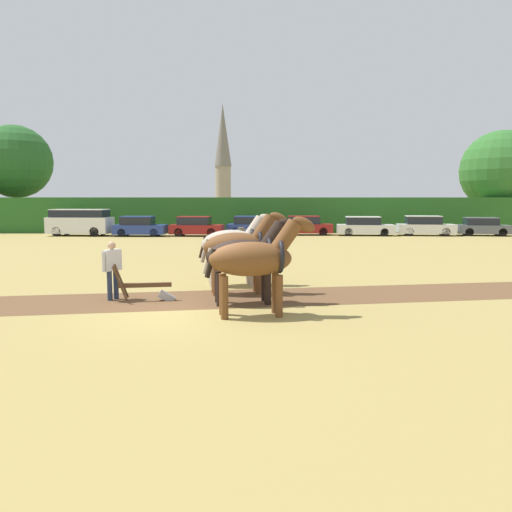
{
  "coord_description": "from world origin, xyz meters",
  "views": [
    {
      "loc": [
        1.41,
        -12.29,
        2.81
      ],
      "look_at": [
        1.76,
        2.77,
        1.1
      ],
      "focal_mm": 35.0,
      "sensor_mm": 36.0,
      "label": 1
    }
  ],
  "objects": [
    {
      "name": "plow",
      "position": [
        -1.23,
        1.43,
        0.32
      ],
      "size": [
        1.71,
        0.55,
        1.13
      ],
      "rotation": [
        0.0,
        0.0,
        0.13
      ],
      "color": "#4C331E",
      "rests_on": "ground"
    },
    {
      "name": "parked_car_right",
      "position": [
        10.8,
        26.48,
        0.71
      ],
      "size": [
        4.56,
        2.38,
        1.48
      ],
      "rotation": [
        0.0,
        0.0,
        -0.13
      ],
      "color": "silver",
      "rests_on": "ground"
    },
    {
      "name": "parked_car_center_right",
      "position": [
        6.25,
        27.16,
        0.73
      ],
      "size": [
        4.11,
        1.83,
        1.51
      ],
      "rotation": [
        0.0,
        0.0,
        -0.03
      ],
      "color": "maroon",
      "rests_on": "ground"
    },
    {
      "name": "parked_van",
      "position": [
        -11.37,
        26.76,
        1.06
      ],
      "size": [
        4.97,
        2.43,
        2.06
      ],
      "rotation": [
        0.0,
        0.0,
        -0.1
      ],
      "color": "silver",
      "rests_on": "ground"
    },
    {
      "name": "parked_car_far_right",
      "position": [
        15.5,
        26.28,
        0.74
      ],
      "size": [
        4.55,
        2.38,
        1.54
      ],
      "rotation": [
        0.0,
        0.0,
        -0.16
      ],
      "color": "silver",
      "rests_on": "ground"
    },
    {
      "name": "draft_horse_trail_left",
      "position": [
        1.28,
        2.51,
        1.4
      ],
      "size": [
        2.7,
        1.17,
        2.51
      ],
      "rotation": [
        0.0,
        0.0,
        0.13
      ],
      "color": "brown",
      "rests_on": "ground"
    },
    {
      "name": "hedgerow",
      "position": [
        0.0,
        30.71,
        1.49
      ],
      "size": [
        74.78,
        1.89,
        2.98
      ],
      "primitive_type": "cube",
      "color": "#286023",
      "rests_on": "ground"
    },
    {
      "name": "tree_center_left",
      "position": [
        24.88,
        33.26,
        5.42
      ],
      "size": [
        7.28,
        7.28,
        9.06
      ],
      "color": "brown",
      "rests_on": "ground"
    },
    {
      "name": "farmer_at_plow",
      "position": [
        -2.3,
        1.62,
        0.96
      ],
      "size": [
        0.45,
        0.55,
        1.65
      ],
      "rotation": [
        0.0,
        0.0,
        -0.64
      ],
      "color": "#28334C",
      "rests_on": "ground"
    },
    {
      "name": "draft_horse_lead_left",
      "position": [
        1.67,
        -0.41,
        1.39
      ],
      "size": [
        2.74,
        1.13,
        2.48
      ],
      "rotation": [
        0.0,
        0.0,
        0.13
      ],
      "color": "brown",
      "rests_on": "ground"
    },
    {
      "name": "draft_horse_trail_right",
      "position": [
        1.07,
        3.97,
        1.37
      ],
      "size": [
        2.63,
        1.23,
        2.42
      ],
      "rotation": [
        0.0,
        0.0,
        0.13
      ],
      "color": "#B2A38E",
      "rests_on": "ground"
    },
    {
      "name": "parked_car_center_left",
      "position": [
        -2.31,
        26.18,
        0.73
      ],
      "size": [
        4.21,
        2.19,
        1.51
      ],
      "rotation": [
        0.0,
        0.0,
        -0.11
      ],
      "color": "maroon",
      "rests_on": "ground"
    },
    {
      "name": "tree_left",
      "position": [
        -20.18,
        35.87,
        6.34
      ],
      "size": [
        6.8,
        6.8,
        9.75
      ],
      "color": "#4C3823",
      "rests_on": "ground"
    },
    {
      "name": "plowed_furrow_strip",
      "position": [
        -3.97,
        1.06,
        0.0
      ],
      "size": [
        35.22,
        7.36,
        0.01
      ],
      "primitive_type": "cube",
      "rotation": [
        0.0,
        0.0,
        0.13
      ],
      "color": "brown",
      "rests_on": "ground"
    },
    {
      "name": "parked_car_center",
      "position": [
        1.96,
        27.21,
        0.72
      ],
      "size": [
        4.05,
        2.39,
        1.5
      ],
      "rotation": [
        0.0,
        0.0,
        -0.16
      ],
      "color": "navy",
      "rests_on": "ground"
    },
    {
      "name": "ground_plane",
      "position": [
        0.0,
        0.0,
        0.0
      ],
      "size": [
        240.0,
        240.0,
        0.0
      ],
      "primitive_type": "plane",
      "color": "#998447"
    },
    {
      "name": "parked_car_end_right",
      "position": [
        19.97,
        26.12,
        0.69
      ],
      "size": [
        4.15,
        2.42,
        1.42
      ],
      "rotation": [
        0.0,
        0.0,
        -0.19
      ],
      "color": "#565B66",
      "rests_on": "ground"
    },
    {
      "name": "farmer_beside_team",
      "position": [
        1.29,
        6.19,
        1.06
      ],
      "size": [
        0.45,
        0.67,
        1.78
      ],
      "rotation": [
        0.0,
        0.0,
        -0.27
      ],
      "color": "#28334C",
      "rests_on": "ground"
    },
    {
      "name": "parked_car_left",
      "position": [
        -6.65,
        26.22,
        0.73
      ],
      "size": [
        4.03,
        2.03,
        1.53
      ],
      "rotation": [
        0.0,
        0.0,
        -0.05
      ],
      "color": "navy",
      "rests_on": "ground"
    },
    {
      "name": "draft_horse_lead_right",
      "position": [
        1.47,
        1.05,
        1.3
      ],
      "size": [
        2.71,
        1.24,
        2.37
      ],
      "rotation": [
        0.0,
        0.0,
        0.13
      ],
      "color": "black",
      "rests_on": "ground"
    },
    {
      "name": "church_spire",
      "position": [
        -2.04,
        69.61,
        9.45
      ],
      "size": [
        2.78,
        2.78,
        18.07
      ],
      "color": "gray",
      "rests_on": "ground"
    }
  ]
}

